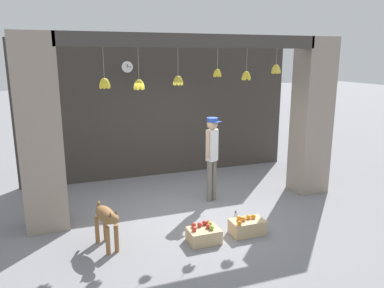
% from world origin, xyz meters
% --- Properties ---
extents(ground_plane, '(60.00, 60.00, 0.00)m').
position_xyz_m(ground_plane, '(0.00, 0.00, 0.00)').
color(ground_plane, gray).
extents(shop_back_wall, '(6.78, 0.12, 3.34)m').
position_xyz_m(shop_back_wall, '(0.00, 2.58, 1.67)').
color(shop_back_wall, '#38332D').
rests_on(shop_back_wall, ground_plane).
extents(shop_pillar_left, '(0.70, 0.60, 3.34)m').
position_xyz_m(shop_pillar_left, '(-2.74, 0.30, 1.67)').
color(shop_pillar_left, gray).
rests_on(shop_pillar_left, ground_plane).
extents(shop_pillar_right, '(0.70, 0.60, 3.34)m').
position_xyz_m(shop_pillar_right, '(2.74, 0.30, 1.67)').
color(shop_pillar_right, gray).
rests_on(shop_pillar_right, ground_plane).
extents(storefront_awning, '(4.88, 0.31, 0.98)m').
position_xyz_m(storefront_awning, '(-0.01, 0.12, 3.16)').
color(storefront_awning, '#3D3833').
extents(dog, '(0.37, 0.84, 0.72)m').
position_xyz_m(dog, '(-1.86, -0.84, 0.50)').
color(dog, olive).
rests_on(dog, ground_plane).
extents(shopkeeper, '(0.32, 0.32, 1.75)m').
position_xyz_m(shopkeeper, '(0.47, 0.46, 1.05)').
color(shopkeeper, '#6B665B').
rests_on(shopkeeper, ground_plane).
extents(fruit_crate_oranges, '(0.58, 0.35, 0.32)m').
position_xyz_m(fruit_crate_oranges, '(0.44, -1.16, 0.13)').
color(fruit_crate_oranges, tan).
rests_on(fruit_crate_oranges, ground_plane).
extents(fruit_crate_apples, '(0.51, 0.38, 0.30)m').
position_xyz_m(fruit_crate_apples, '(-0.36, -1.17, 0.13)').
color(fruit_crate_apples, tan).
rests_on(fruit_crate_apples, ground_plane).
extents(water_bottle, '(0.07, 0.07, 0.22)m').
position_xyz_m(water_bottle, '(0.45, -0.70, 0.10)').
color(water_bottle, silver).
rests_on(water_bottle, ground_plane).
extents(wall_clock, '(0.28, 0.03, 0.28)m').
position_xyz_m(wall_clock, '(-0.83, 2.51, 2.71)').
color(wall_clock, black).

